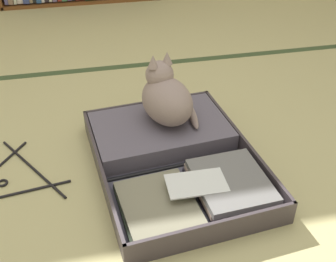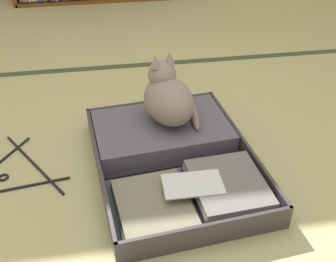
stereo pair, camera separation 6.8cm
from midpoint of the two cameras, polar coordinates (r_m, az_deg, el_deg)
ground_plane at (r=1.60m, az=-3.02°, el=-7.43°), size 10.00×10.00×0.00m
tatami_border at (r=2.44m, az=-7.07°, el=8.62°), size 4.80×0.05×0.00m
open_suitcase at (r=1.68m, az=-0.43°, el=-3.14°), size 0.66×0.83×0.10m
black_cat at (r=1.73m, az=-1.47°, el=4.52°), size 0.26×0.31×0.28m
clothes_hanger at (r=1.75m, az=-20.05°, el=-5.32°), size 0.33×0.40×0.01m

